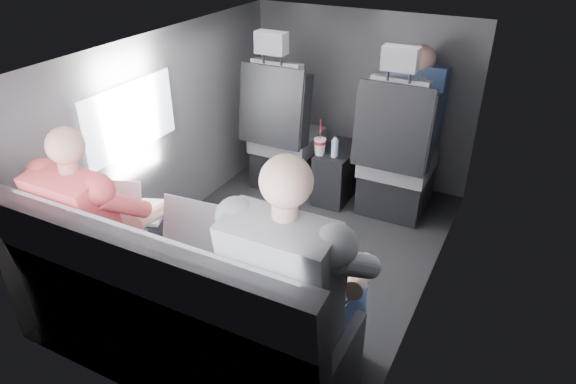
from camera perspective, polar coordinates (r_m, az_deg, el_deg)
The scene contains 20 objects.
floor at distance 3.40m, azimuth -0.25°, elevation -6.89°, with size 2.60×2.60×0.00m, color black.
ceiling at distance 2.83m, azimuth -0.31°, elevation 15.79°, with size 2.60×2.60×0.00m, color #B2B2AD.
panel_left at distance 3.52m, azimuth -13.46°, elevation 6.20°, with size 0.02×2.60×1.35m, color #56565B.
panel_right at distance 2.80m, azimuth 16.29°, elevation -0.41°, with size 0.02×2.60×1.35m, color #56565B.
panel_front at distance 4.17m, azimuth 8.11°, elevation 10.31°, with size 1.80×0.02×1.35m, color #56565B.
panel_back at distance 2.16m, azimuth -16.58°, elevation -10.25°, with size 1.80×0.02×1.35m, color #56565B.
side_window at distance 3.23m, azimuth -17.00°, elevation 7.88°, with size 0.02×0.75×0.42m, color white.
seatbelt at distance 3.43m, azimuth 11.73°, elevation 8.04°, with size 0.05×0.01×0.65m, color black.
front_seat_left at distance 4.04m, azimuth -0.46°, elevation 5.78°, with size 0.52×0.58×1.26m.
front_seat_right at distance 3.74m, azimuth 11.87°, elevation 3.16°, with size 0.52×0.58×1.26m.
center_console at distance 3.99m, azimuth 5.57°, elevation 2.14°, with size 0.24×0.48×0.41m.
rear_bench at distance 2.53m, azimuth -11.73°, elevation -13.76°, with size 1.60×0.57×0.92m.
soda_cup at distance 3.77m, azimuth 3.56°, elevation 5.14°, with size 0.09×0.09×0.27m.
water_bottle at distance 3.75m, azimuth 5.22°, elevation 4.88°, with size 0.05×0.05×0.15m.
laptop_white at distance 2.79m, azimuth -17.69°, elevation -1.77°, with size 0.41×0.43×0.26m.
laptop_silver at distance 2.53m, azimuth -8.87°, elevation -3.99°, with size 0.36×0.33×0.24m.
laptop_black at distance 2.22m, azimuth 3.17°, elevation -9.03°, with size 0.38×0.36×0.25m.
passenger_rear_left at distance 2.70m, azimuth -19.89°, elevation -3.78°, with size 0.48×0.60×1.18m.
passenger_rear_right at distance 2.12m, azimuth 1.12°, elevation -10.48°, with size 0.54×0.65×1.28m.
passenger_front_right at distance 3.84m, azimuth 13.99°, elevation 9.17°, with size 0.38×0.38×0.75m.
Camera 1 is at (1.27, -2.44, 2.01)m, focal length 32.00 mm.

